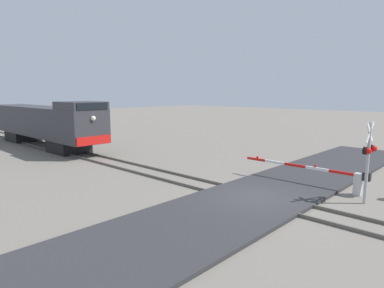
% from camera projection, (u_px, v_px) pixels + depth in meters
% --- Properties ---
extents(ground_plane, '(160.00, 160.00, 0.00)m').
position_uv_depth(ground_plane, '(256.00, 199.00, 15.77)').
color(ground_plane, slate).
extents(rail_track_left, '(0.08, 80.00, 0.15)m').
position_uv_depth(rail_track_left, '(247.00, 201.00, 15.24)').
color(rail_track_left, '#59544C').
rests_on(rail_track_left, ground_plane).
extents(rail_track_right, '(0.08, 80.00, 0.15)m').
position_uv_depth(rail_track_right, '(264.00, 194.00, 16.27)').
color(rail_track_right, '#59544C').
rests_on(rail_track_right, ground_plane).
extents(road_surface, '(36.00, 4.97, 0.15)m').
position_uv_depth(road_surface, '(256.00, 198.00, 15.76)').
color(road_surface, '#2D2D30').
rests_on(road_surface, ground_plane).
extents(locomotive, '(2.98, 17.97, 4.25)m').
position_uv_depth(locomotive, '(44.00, 122.00, 30.80)').
color(locomotive, black).
rests_on(locomotive, ground_plane).
extents(crossing_signal, '(1.18, 0.33, 3.71)m').
position_uv_depth(crossing_signal, '(369.00, 154.00, 14.82)').
color(crossing_signal, '#ADADB2').
rests_on(crossing_signal, ground_plane).
extents(crossing_gate, '(0.36, 6.93, 1.20)m').
position_uv_depth(crossing_gate, '(336.00, 176.00, 17.02)').
color(crossing_gate, silver).
rests_on(crossing_gate, ground_plane).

